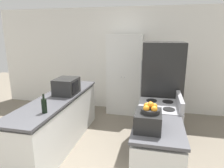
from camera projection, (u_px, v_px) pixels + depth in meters
The scene contains 10 objects.
wall_back at pixel (125, 60), 5.12m from camera, with size 7.00×0.06×2.60m.
counter_left at pixel (59, 122), 3.58m from camera, with size 0.60×2.42×0.90m.
counter_right at pixel (156, 162), 2.45m from camera, with size 0.60×0.81×0.90m.
pantry_cabinet at pixel (125, 75), 4.92m from camera, with size 0.83×0.49×1.95m.
stove at pixel (158, 131), 3.18m from camera, with size 0.66×0.71×1.06m.
refrigerator at pixel (161, 91), 3.77m from camera, with size 0.74×0.72×1.82m.
microwave at pixel (67, 86), 3.59m from camera, with size 0.37×0.45×0.29m.
wine_bottle at pixel (44, 105), 2.75m from camera, with size 0.07×0.07×0.27m.
toaster_oven at pixel (148, 121), 2.28m from camera, with size 0.30×0.37×0.21m.
fruit_bowl at pixel (150, 109), 2.22m from camera, with size 0.21×0.21×0.13m.
Camera 1 is at (0.79, -1.70, 1.97)m, focal length 32.00 mm.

